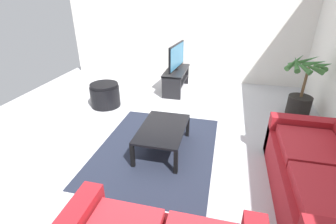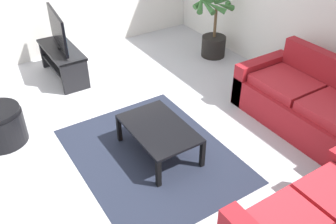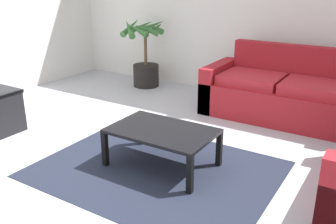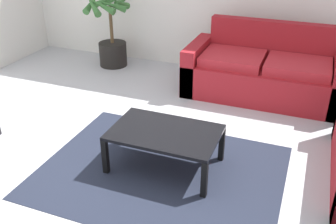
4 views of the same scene
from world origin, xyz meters
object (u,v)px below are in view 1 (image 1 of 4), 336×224
at_px(potted_palm, 302,91).
at_px(ottoman, 105,95).
at_px(coffee_table, 163,130).
at_px(tv, 177,56).
at_px(couch_main, 325,183).
at_px(tv_stand, 176,77).

xyz_separation_m(potted_palm, ottoman, (0.52, -3.74, -0.23)).
bearing_deg(potted_palm, ottoman, -82.15).
bearing_deg(ottoman, coffee_table, 50.87).
bearing_deg(ottoman, tv, 133.83).
height_order(coffee_table, ottoman, ottoman).
height_order(tv, potted_palm, potted_palm).
height_order(tv, ottoman, tv).
relative_size(coffee_table, potted_palm, 0.89).
bearing_deg(coffee_table, couch_main, 72.90).
bearing_deg(couch_main, coffee_table, -107.10).
height_order(couch_main, potted_palm, potted_palm).
height_order(couch_main, tv_stand, couch_main).
distance_m(potted_palm, ottoman, 3.78).
relative_size(couch_main, potted_palm, 1.77).
distance_m(tv_stand, tv, 0.48).
relative_size(couch_main, tv_stand, 1.79).
xyz_separation_m(tv, potted_palm, (0.66, 2.51, -0.35)).
relative_size(coffee_table, ottoman, 1.69).
bearing_deg(tv, tv_stand, -96.11).
distance_m(tv_stand, potted_palm, 2.60).
height_order(couch_main, ottoman, couch_main).
relative_size(couch_main, ottoman, 3.36).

